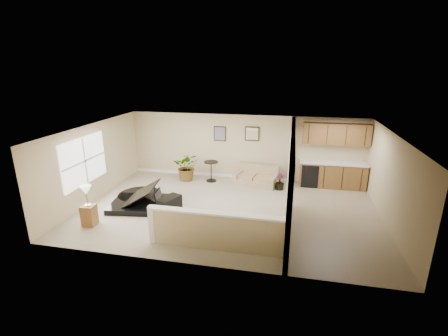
% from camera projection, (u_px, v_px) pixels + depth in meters
% --- Properties ---
extents(floor, '(9.00, 9.00, 0.00)m').
position_uv_depth(floor, '(229.00, 210.00, 10.05)').
color(floor, tan).
rests_on(floor, ground).
extents(back_wall, '(9.00, 0.04, 2.50)m').
position_uv_depth(back_wall, '(244.00, 147.00, 12.46)').
color(back_wall, '#C8B388').
rests_on(back_wall, floor).
extents(front_wall, '(9.00, 0.04, 2.50)m').
position_uv_depth(front_wall, '(202.00, 215.00, 6.87)').
color(front_wall, '#C8B388').
rests_on(front_wall, floor).
extents(left_wall, '(0.04, 6.00, 2.50)m').
position_uv_depth(left_wall, '(94.00, 162.00, 10.55)').
color(left_wall, '#C8B388').
rests_on(left_wall, floor).
extents(right_wall, '(0.04, 6.00, 2.50)m').
position_uv_depth(right_wall, '(392.00, 182.00, 8.78)').
color(right_wall, '#C8B388').
rests_on(right_wall, floor).
extents(ceiling, '(9.00, 6.00, 0.04)m').
position_uv_depth(ceiling, '(229.00, 130.00, 9.29)').
color(ceiling, white).
rests_on(ceiling, back_wall).
extents(kitchen_vinyl, '(2.70, 6.00, 0.01)m').
position_uv_depth(kitchen_vinyl, '(335.00, 219.00, 9.43)').
color(kitchen_vinyl, gray).
rests_on(kitchen_vinyl, floor).
extents(interior_partition, '(0.18, 5.99, 2.50)m').
position_uv_depth(interior_partition, '(291.00, 174.00, 9.56)').
color(interior_partition, '#C8B388').
rests_on(interior_partition, floor).
extents(pony_half_wall, '(3.42, 0.22, 1.00)m').
position_uv_depth(pony_half_wall, '(214.00, 230.00, 7.73)').
color(pony_half_wall, '#C8B388').
rests_on(pony_half_wall, floor).
extents(left_window, '(0.05, 2.15, 1.45)m').
position_uv_depth(left_window, '(84.00, 161.00, 10.02)').
color(left_window, white).
rests_on(left_window, left_wall).
extents(wall_art_left, '(0.48, 0.04, 0.58)m').
position_uv_depth(wall_art_left, '(220.00, 134.00, 12.47)').
color(wall_art_left, '#372214').
rests_on(wall_art_left, back_wall).
extents(wall_mirror, '(0.55, 0.04, 0.55)m').
position_uv_depth(wall_mirror, '(252.00, 134.00, 12.21)').
color(wall_mirror, '#372214').
rests_on(wall_mirror, back_wall).
extents(kitchen_cabinets, '(2.36, 0.65, 2.33)m').
position_uv_depth(kitchen_cabinets, '(330.00, 164.00, 11.70)').
color(kitchen_cabinets, brown).
rests_on(kitchen_cabinets, floor).
extents(piano, '(2.12, 2.18, 1.58)m').
position_uv_depth(piano, '(139.00, 185.00, 10.22)').
color(piano, black).
rests_on(piano, floor).
extents(piano_bench, '(0.63, 0.84, 0.50)m').
position_uv_depth(piano_bench, '(170.00, 205.00, 9.77)').
color(piano_bench, black).
rests_on(piano_bench, floor).
extents(loveseat, '(1.77, 1.21, 0.91)m').
position_uv_depth(loveseat, '(256.00, 175.00, 12.15)').
color(loveseat, tan).
rests_on(loveseat, floor).
extents(accent_table, '(0.54, 0.54, 0.79)m').
position_uv_depth(accent_table, '(211.00, 169.00, 12.36)').
color(accent_table, black).
rests_on(accent_table, floor).
extents(palm_plant, '(1.12, 1.02, 1.10)m').
position_uv_depth(palm_plant, '(187.00, 167.00, 12.44)').
color(palm_plant, black).
rests_on(palm_plant, floor).
extents(small_plant, '(0.33, 0.33, 0.57)m').
position_uv_depth(small_plant, '(280.00, 183.00, 11.60)').
color(small_plant, black).
rests_on(small_plant, floor).
extents(lamp_stand, '(0.36, 0.36, 1.17)m').
position_uv_depth(lamp_stand, '(88.00, 209.00, 8.94)').
color(lamp_stand, brown).
rests_on(lamp_stand, floor).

